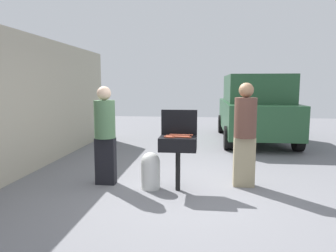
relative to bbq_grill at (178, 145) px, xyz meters
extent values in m
plane|color=slate|center=(0.10, 0.02, -0.75)|extent=(24.00, 24.00, 0.00)
cube|color=#B2A893|center=(-3.07, 1.02, 0.61)|extent=(0.24, 8.00, 2.72)
cylinder|color=black|center=(0.00, 0.00, -0.42)|extent=(0.08, 0.08, 0.67)
cube|color=black|center=(0.00, 0.00, 0.03)|extent=(0.60, 0.44, 0.22)
cube|color=black|center=(0.00, 0.22, 0.35)|extent=(0.60, 0.05, 0.42)
cylinder|color=#AD4228|center=(-0.05, 0.05, 0.15)|extent=(0.13, 0.03, 0.03)
cylinder|color=#C6593D|center=(0.05, 0.13, 0.15)|extent=(0.13, 0.03, 0.03)
cylinder|color=#C6593D|center=(0.12, 0.07, 0.15)|extent=(0.13, 0.04, 0.03)
cylinder|color=#B74C33|center=(0.17, 0.12, 0.15)|extent=(0.13, 0.04, 0.03)
cylinder|color=#B74C33|center=(-0.01, -0.02, 0.15)|extent=(0.13, 0.04, 0.03)
cylinder|color=#C6593D|center=(0.12, -0.06, 0.15)|extent=(0.13, 0.03, 0.03)
cylinder|color=#C6593D|center=(-0.09, 0.14, 0.15)|extent=(0.13, 0.03, 0.03)
cylinder|color=#B74C33|center=(0.02, -0.10, 0.15)|extent=(0.13, 0.03, 0.03)
cylinder|color=#AD4228|center=(0.15, -0.11, 0.15)|extent=(0.13, 0.04, 0.03)
cylinder|color=#AD4228|center=(-0.11, -0.14, 0.15)|extent=(0.13, 0.04, 0.03)
cylinder|color=#AD4228|center=(-0.13, 0.00, 0.15)|extent=(0.13, 0.04, 0.03)
cylinder|color=#B74C33|center=(0.02, 0.10, 0.15)|extent=(0.13, 0.04, 0.03)
cylinder|color=#C6593D|center=(-0.15, -0.09, 0.15)|extent=(0.13, 0.03, 0.03)
cylinder|color=silver|center=(-0.46, 0.03, -0.52)|extent=(0.32, 0.32, 0.46)
sphere|color=silver|center=(-0.46, 0.03, -0.29)|extent=(0.31, 0.31, 0.31)
cube|color=black|center=(-1.28, 0.19, -0.34)|extent=(0.34, 0.19, 0.82)
cylinder|color=#4C724C|center=(-1.28, 0.19, 0.39)|extent=(0.36, 0.36, 0.65)
sphere|color=beige|center=(-1.28, 0.19, 0.83)|extent=(0.24, 0.24, 0.24)
cube|color=gray|center=(1.10, 0.35, -0.33)|extent=(0.35, 0.19, 0.85)
cylinder|color=brown|center=(1.10, 0.35, 0.43)|extent=(0.37, 0.37, 0.67)
sphere|color=#936B4C|center=(1.10, 0.35, 0.89)|extent=(0.25, 0.25, 0.25)
cube|color=#234C2D|center=(1.96, 4.97, 0.02)|extent=(1.92, 4.41, 0.90)
cube|color=#234C2D|center=(1.97, 4.77, 0.87)|extent=(1.77, 2.61, 0.80)
cylinder|color=black|center=(2.88, 3.44, -0.43)|extent=(0.22, 0.64, 0.64)
cylinder|color=black|center=(1.07, 3.43, -0.43)|extent=(0.22, 0.64, 0.64)
cylinder|color=black|center=(2.86, 6.52, -0.43)|extent=(0.22, 0.64, 0.64)
cylinder|color=black|center=(1.05, 6.51, -0.43)|extent=(0.22, 0.64, 0.64)
camera|label=1|loc=(0.41, -4.95, 0.97)|focal=33.33mm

